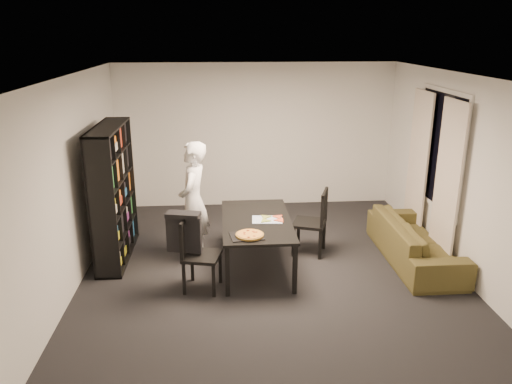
{
  "coord_description": "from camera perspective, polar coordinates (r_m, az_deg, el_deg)",
  "views": [
    {
      "loc": [
        -0.65,
        -6.15,
        3.11
      ],
      "look_at": [
        -0.18,
        0.21,
        1.05
      ],
      "focal_mm": 35.0,
      "sensor_mm": 36.0,
      "label": 1
    }
  ],
  "objects": [
    {
      "name": "chair_left",
      "position": [
        6.27,
        -7.03,
        -6.49
      ],
      "size": [
        0.52,
        0.52,
        0.94
      ],
      "rotation": [
        0.0,
        0.0,
        1.35
      ],
      "color": "black",
      "rests_on": "room"
    },
    {
      "name": "chair_right",
      "position": [
        7.23,
        6.87,
        -2.94
      ],
      "size": [
        0.57,
        0.57,
        0.97
      ],
      "rotation": [
        0.0,
        0.0,
        -1.91
      ],
      "color": "black",
      "rests_on": "room"
    },
    {
      "name": "sofa",
      "position": [
        7.41,
        17.72,
        -5.34
      ],
      "size": [
        0.79,
        2.02,
        0.59
      ],
      "primitive_type": "imported",
      "rotation": [
        0.0,
        0.0,
        1.57
      ],
      "color": "#453D1B",
      "rests_on": "room"
    },
    {
      "name": "pizza_slices",
      "position": [
        6.73,
        1.83,
        -3.05
      ],
      "size": [
        0.4,
        0.35,
        0.01
      ],
      "primitive_type": null,
      "rotation": [
        0.0,
        0.0,
        0.12
      ],
      "color": "gold",
      "rests_on": "dining_table"
    },
    {
      "name": "dining_table",
      "position": [
        6.75,
        0.06,
        -3.67
      ],
      "size": [
        0.92,
        1.66,
        0.69
      ],
      "color": "black",
      "rests_on": "room"
    },
    {
      "name": "room",
      "position": [
        6.44,
        1.75,
        1.58
      ],
      "size": [
        5.01,
        5.51,
        2.61
      ],
      "color": "black",
      "rests_on": "ground"
    },
    {
      "name": "draped_jacket",
      "position": [
        6.21,
        -8.25,
        -4.39
      ],
      "size": [
        0.44,
        0.27,
        0.52
      ],
      "rotation": [
        0.0,
        0.0,
        1.35
      ],
      "color": "black",
      "rests_on": "chair_left"
    },
    {
      "name": "window_frame",
      "position": [
        7.61,
        20.25,
        4.58
      ],
      "size": [
        0.03,
        1.52,
        1.72
      ],
      "primitive_type": "cube",
      "color": "white",
      "rests_on": "room"
    },
    {
      "name": "curtain_left",
      "position": [
        7.21,
        21.02,
        0.9
      ],
      "size": [
        0.03,
        0.7,
        2.25
      ],
      "primitive_type": "cube",
      "color": "beige",
      "rests_on": "room"
    },
    {
      "name": "kitchen_towel",
      "position": [
        6.72,
        1.28,
        -3.18
      ],
      "size": [
        0.42,
        0.33,
        0.01
      ],
      "primitive_type": "cube",
      "rotation": [
        0.0,
        0.0,
        -0.07
      ],
      "color": "silver",
      "rests_on": "dining_table"
    },
    {
      "name": "person",
      "position": [
        6.99,
        -7.17,
        -1.11
      ],
      "size": [
        0.51,
        0.68,
        1.7
      ],
      "primitive_type": "imported",
      "rotation": [
        0.0,
        0.0,
        -1.75
      ],
      "color": "white",
      "rests_on": "room"
    },
    {
      "name": "pepperoni_pizza",
      "position": [
        6.17,
        -0.72,
        -4.91
      ],
      "size": [
        0.35,
        0.35,
        0.03
      ],
      "rotation": [
        0.0,
        0.0,
        -0.19
      ],
      "color": "olive",
      "rests_on": "dining_table"
    },
    {
      "name": "curtain_right",
      "position": [
        8.12,
        18.01,
        3.05
      ],
      "size": [
        0.03,
        0.7,
        2.25
      ],
      "primitive_type": "cube",
      "color": "beige",
      "rests_on": "room"
    },
    {
      "name": "bookshelf",
      "position": [
        7.24,
        -16.0,
        -0.16
      ],
      "size": [
        0.35,
        1.5,
        1.9
      ],
      "primitive_type": "cube",
      "color": "black",
      "rests_on": "room"
    },
    {
      "name": "window_pane",
      "position": [
        7.61,
        20.29,
        4.58
      ],
      "size": [
        0.02,
        1.4,
        1.6
      ],
      "primitive_type": "cube",
      "color": "black",
      "rests_on": "room"
    },
    {
      "name": "baking_tray",
      "position": [
        6.19,
        -1.07,
        -5.05
      ],
      "size": [
        0.44,
        0.37,
        0.01
      ],
      "primitive_type": "cube",
      "rotation": [
        0.0,
        0.0,
        0.13
      ],
      "color": "black",
      "rests_on": "dining_table"
    }
  ]
}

